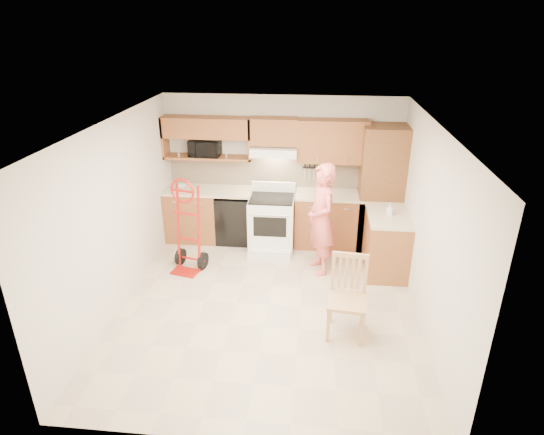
% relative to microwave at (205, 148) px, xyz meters
% --- Properties ---
extents(floor, '(4.00, 4.50, 0.02)m').
position_rel_microwave_xyz_m(floor, '(1.30, -2.08, -1.64)').
color(floor, '#BDAB96').
rests_on(floor, ground).
extents(ceiling, '(4.00, 4.50, 0.02)m').
position_rel_microwave_xyz_m(ceiling, '(1.30, -2.08, 0.88)').
color(ceiling, white).
rests_on(ceiling, ground).
extents(wall_back, '(4.00, 0.02, 2.50)m').
position_rel_microwave_xyz_m(wall_back, '(1.30, 0.17, -0.38)').
color(wall_back, beige).
rests_on(wall_back, ground).
extents(wall_front, '(4.00, 0.02, 2.50)m').
position_rel_microwave_xyz_m(wall_front, '(1.30, -4.34, -0.38)').
color(wall_front, beige).
rests_on(wall_front, ground).
extents(wall_left, '(0.02, 4.50, 2.50)m').
position_rel_microwave_xyz_m(wall_left, '(-0.71, -2.08, -0.38)').
color(wall_left, beige).
rests_on(wall_left, ground).
extents(wall_right, '(0.02, 4.50, 2.50)m').
position_rel_microwave_xyz_m(wall_right, '(3.31, -2.08, -0.38)').
color(wall_right, beige).
rests_on(wall_right, ground).
extents(backsplash, '(3.92, 0.03, 0.55)m').
position_rel_microwave_xyz_m(backsplash, '(1.30, 0.15, -0.43)').
color(backsplash, beige).
rests_on(backsplash, wall_back).
extents(lower_cab_left, '(0.90, 0.60, 0.90)m').
position_rel_microwave_xyz_m(lower_cab_left, '(-0.25, -0.14, -1.18)').
color(lower_cab_left, brown).
rests_on(lower_cab_left, ground).
extents(dishwasher, '(0.60, 0.60, 0.85)m').
position_rel_microwave_xyz_m(dishwasher, '(0.50, -0.14, -1.21)').
color(dishwasher, black).
rests_on(dishwasher, ground).
extents(lower_cab_right, '(1.14, 0.60, 0.90)m').
position_rel_microwave_xyz_m(lower_cab_right, '(2.13, -0.14, -1.18)').
color(lower_cab_right, brown).
rests_on(lower_cab_right, ground).
extents(countertop_left, '(1.50, 0.63, 0.04)m').
position_rel_microwave_xyz_m(countertop_left, '(0.05, -0.13, -0.71)').
color(countertop_left, beige).
rests_on(countertop_left, lower_cab_left).
extents(countertop_right, '(1.14, 0.63, 0.04)m').
position_rel_microwave_xyz_m(countertop_right, '(2.13, -0.13, -0.71)').
color(countertop_right, beige).
rests_on(countertop_right, lower_cab_right).
extents(cab_return_right, '(0.60, 1.00, 0.90)m').
position_rel_microwave_xyz_m(cab_return_right, '(3.00, -0.94, -1.18)').
color(cab_return_right, brown).
rests_on(cab_return_right, ground).
extents(countertop_return, '(0.63, 1.00, 0.04)m').
position_rel_microwave_xyz_m(countertop_return, '(3.00, -0.94, -0.71)').
color(countertop_return, beige).
rests_on(countertop_return, cab_return_right).
extents(pantry_tall, '(0.70, 0.60, 2.10)m').
position_rel_microwave_xyz_m(pantry_tall, '(2.95, -0.14, -0.58)').
color(pantry_tall, brown).
rests_on(pantry_tall, ground).
extents(upper_cab_left, '(1.50, 0.33, 0.34)m').
position_rel_microwave_xyz_m(upper_cab_left, '(0.05, 0.00, 0.35)').
color(upper_cab_left, brown).
rests_on(upper_cab_left, wall_back).
extents(upper_shelf_mw, '(1.50, 0.33, 0.04)m').
position_rel_microwave_xyz_m(upper_shelf_mw, '(0.05, 0.00, -0.16)').
color(upper_shelf_mw, brown).
rests_on(upper_shelf_mw, wall_back).
extents(upper_cab_center, '(0.76, 0.33, 0.44)m').
position_rel_microwave_xyz_m(upper_cab_center, '(1.18, 0.00, 0.31)').
color(upper_cab_center, brown).
rests_on(upper_cab_center, wall_back).
extents(upper_cab_right, '(1.14, 0.33, 0.70)m').
position_rel_microwave_xyz_m(upper_cab_right, '(2.13, 0.00, 0.17)').
color(upper_cab_right, brown).
rests_on(upper_cab_right, wall_back).
extents(range_hood, '(0.76, 0.46, 0.14)m').
position_rel_microwave_xyz_m(range_hood, '(1.18, -0.06, -0.00)').
color(range_hood, white).
rests_on(range_hood, wall_back).
extents(knife_strip, '(0.40, 0.05, 0.29)m').
position_rel_microwave_xyz_m(knife_strip, '(1.85, 0.12, -0.39)').
color(knife_strip, black).
rests_on(knife_strip, backsplash).
extents(microwave, '(0.52, 0.36, 0.28)m').
position_rel_microwave_xyz_m(microwave, '(0.00, 0.00, 0.00)').
color(microwave, black).
rests_on(microwave, upper_shelf_mw).
extents(range, '(0.74, 0.98, 1.10)m').
position_rel_microwave_xyz_m(range, '(1.17, -0.44, -1.08)').
color(range, white).
rests_on(range, ground).
extents(person, '(0.61, 0.74, 1.74)m').
position_rel_microwave_xyz_m(person, '(1.98, -1.06, -0.76)').
color(person, '#E9635E').
rests_on(person, ground).
extents(hand_truck, '(0.64, 0.61, 1.36)m').
position_rel_microwave_xyz_m(hand_truck, '(-0.06, -1.25, -0.95)').
color(hand_truck, '#B4160E').
rests_on(hand_truck, ground).
extents(dining_chair, '(0.51, 0.55, 1.03)m').
position_rel_microwave_xyz_m(dining_chair, '(2.32, -2.60, -1.12)').
color(dining_chair, tan).
rests_on(dining_chair, ground).
extents(soap_bottle, '(0.11, 0.11, 0.19)m').
position_rel_microwave_xyz_m(soap_bottle, '(3.00, -0.93, -0.60)').
color(soap_bottle, white).
rests_on(soap_bottle, countertop_return).
extents(bowl, '(0.24, 0.24, 0.05)m').
position_rel_microwave_xyz_m(bowl, '(-0.42, -0.14, -0.67)').
color(bowl, white).
rests_on(bowl, countertop_left).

